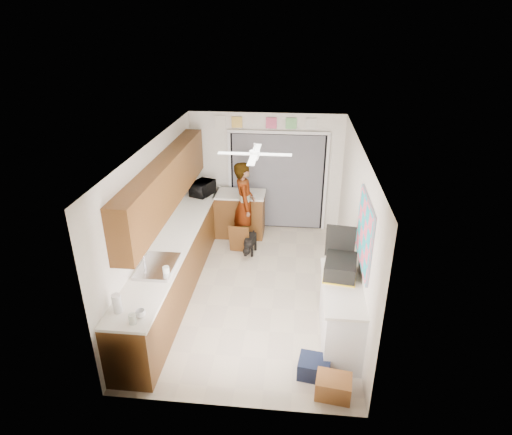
{
  "coord_description": "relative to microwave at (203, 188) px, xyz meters",
  "views": [
    {
      "loc": [
        0.66,
        -6.13,
        4.2
      ],
      "look_at": [
        0.0,
        0.4,
        1.15
      ],
      "focal_mm": 30.0,
      "sensor_mm": 36.0,
      "label": 1
    }
  ],
  "objects": [
    {
      "name": "wall_front",
      "position": [
        1.24,
        -4.34,
        0.17
      ],
      "size": [
        3.2,
        0.0,
        3.2
      ],
      "primitive_type": "plane",
      "rotation": [
        -1.57,
        0.0,
        0.0
      ],
      "color": "white",
      "rests_on": "ground"
    },
    {
      "name": "door_trim_left",
      "position": [
        0.47,
        0.6,
        -0.03
      ],
      "size": [
        0.06,
        0.04,
        2.1
      ],
      "primitive_type": "cube",
      "color": "white",
      "rests_on": "wall_back"
    },
    {
      "name": "left_base_cabinets",
      "position": [
        -0.06,
        -1.84,
        -0.63
      ],
      "size": [
        0.6,
        4.8,
        0.9
      ],
      "primitive_type": "cube",
      "color": "brown",
      "rests_on": "floor"
    },
    {
      "name": "door_trim_head",
      "position": [
        1.49,
        0.6,
        1.04
      ],
      "size": [
        2.1,
        0.04,
        0.06
      ],
      "primitive_type": "cube",
      "color": "white",
      "rests_on": "wall_back"
    },
    {
      "name": "header_frame_4",
      "position": [
        2.14,
        0.63,
        1.22
      ],
      "size": [
        0.22,
        0.02,
        0.22
      ],
      "primitive_type": "cube",
      "color": "silver",
      "rests_on": "wall_back"
    },
    {
      "name": "suitcase_lid",
      "position": [
        2.56,
        -2.48,
        0.23
      ],
      "size": [
        0.42,
        0.09,
        0.5
      ],
      "primitive_type": "cube",
      "rotation": [
        0.0,
        0.0,
        -0.14
      ],
      "color": "black",
      "rests_on": "suitcase"
    },
    {
      "name": "right_counter_top",
      "position": [
        2.58,
        -3.04,
        -0.16
      ],
      "size": [
        0.54,
        1.44,
        0.04
      ],
      "primitive_type": "cube",
      "color": "white",
      "rests_on": "right_counter_base"
    },
    {
      "name": "header_frame_0",
      "position": [
        0.64,
        0.63,
        1.22
      ],
      "size": [
        0.22,
        0.02,
        0.22
      ],
      "primitive_type": "cube",
      "color": "#E7BE4D",
      "rests_on": "wall_back"
    },
    {
      "name": "ceiling",
      "position": [
        1.24,
        -1.84,
        1.42
      ],
      "size": [
        5.0,
        5.0,
        0.0
      ],
      "primitive_type": "plane",
      "rotation": [
        3.14,
        0.0,
        0.0
      ],
      "color": "white",
      "rests_on": "ground"
    },
    {
      "name": "suitcase_rim",
      "position": [
        2.56,
        -2.77,
        -0.13
      ],
      "size": [
        0.52,
        0.64,
        0.02
      ],
      "primitive_type": "cube",
      "rotation": [
        0.0,
        0.0,
        -0.14
      ],
      "color": "yellow",
      "rests_on": "suitcase"
    },
    {
      "name": "upper_cabinets",
      "position": [
        -0.2,
        -1.64,
        0.72
      ],
      "size": [
        0.32,
        4.0,
        0.8
      ],
      "primitive_type": "cube",
      "color": "brown",
      "rests_on": "wall_left"
    },
    {
      "name": "right_counter_base",
      "position": [
        2.59,
        -3.04,
        -0.63
      ],
      "size": [
        0.5,
        1.4,
        0.9
      ],
      "primitive_type": "cube",
      "color": "white",
      "rests_on": "floor"
    },
    {
      "name": "dog",
      "position": [
        1.05,
        -0.64,
        -0.87
      ],
      "size": [
        0.3,
        0.56,
        0.42
      ],
      "primitive_type": "cube",
      "rotation": [
        0.0,
        0.0,
        -0.15
      ],
      "color": "black",
      "rests_on": "floor"
    },
    {
      "name": "curtain_panel",
      "position": [
        1.49,
        0.59,
        -0.03
      ],
      "size": [
        1.9,
        0.03,
        2.05
      ],
      "primitive_type": "cube",
      "color": "slate",
      "rests_on": "wall_back"
    },
    {
      "name": "peninsula_base",
      "position": [
        0.74,
        0.16,
        -0.63
      ],
      "size": [
        1.0,
        0.6,
        0.9
      ],
      "primitive_type": "cube",
      "color": "brown",
      "rests_on": "floor"
    },
    {
      "name": "abstract_painting",
      "position": [
        2.82,
        -2.84,
        0.57
      ],
      "size": [
        0.03,
        1.15,
        0.95
      ],
      "primitive_type": "cube",
      "color": "#F45A7A",
      "rests_on": "wall_right"
    },
    {
      "name": "wall_right",
      "position": [
        2.84,
        -1.84,
        0.17
      ],
      "size": [
        0.0,
        5.0,
        5.0
      ],
      "primitive_type": "plane",
      "rotation": [
        1.57,
        0.0,
        -1.57
      ],
      "color": "white",
      "rests_on": "ground"
    },
    {
      "name": "faucet",
      "position": [
        -0.24,
        -2.84,
        -0.03
      ],
      "size": [
        0.03,
        0.03,
        0.22
      ],
      "primitive_type": "cylinder",
      "color": "silver",
      "rests_on": "left_countertop"
    },
    {
      "name": "wall_back",
      "position": [
        1.24,
        0.66,
        0.17
      ],
      "size": [
        3.2,
        0.0,
        3.2
      ],
      "primitive_type": "plane",
      "rotation": [
        1.57,
        0.0,
        0.0
      ],
      "color": "white",
      "rests_on": "ground"
    },
    {
      "name": "floor",
      "position": [
        1.24,
        -1.84,
        -1.08
      ],
      "size": [
        5.0,
        5.0,
        0.0
      ],
      "primitive_type": "plane",
      "color": "#B9AA95",
      "rests_on": "ground"
    },
    {
      "name": "header_frame_2",
      "position": [
        1.34,
        0.63,
        1.22
      ],
      "size": [
        0.22,
        0.02,
        0.22
      ],
      "primitive_type": "cube",
      "color": "#D24F74",
      "rests_on": "wall_back"
    },
    {
      "name": "ceiling_fan",
      "position": [
        1.24,
        -1.64,
        1.24
      ],
      "size": [
        1.14,
        1.14,
        0.24
      ],
      "primitive_type": "cube",
      "color": "white",
      "rests_on": "ceiling"
    },
    {
      "name": "cup",
      "position": [
        0.1,
        -3.97,
        -0.09
      ],
      "size": [
        0.13,
        0.13,
        0.1
      ],
      "primitive_type": "imported",
      "rotation": [
        0.0,
        0.0,
        0.03
      ],
      "color": "white",
      "rests_on": "left_countertop"
    },
    {
      "name": "peninsula_top",
      "position": [
        0.74,
        0.16,
        -0.16
      ],
      "size": [
        1.04,
        0.64,
        0.04
      ],
      "primitive_type": "cube",
      "color": "white",
      "rests_on": "peninsula_base"
    },
    {
      "name": "left_countertop",
      "position": [
        -0.05,
        -1.84,
        -0.16
      ],
      "size": [
        0.62,
        4.8,
        0.04
      ],
      "primitive_type": "cube",
      "color": "white",
      "rests_on": "left_base_cabinets"
    },
    {
      "name": "cardboard_box",
      "position": [
        2.45,
        -4.04,
        -0.95
      ],
      "size": [
        0.47,
        0.37,
        0.27
      ],
      "primitive_type": "cube",
      "rotation": [
        0.0,
        0.0,
        -0.13
      ],
      "color": "#9C5D31",
      "rests_on": "floor"
    },
    {
      "name": "cabinet_door_panel",
      "position": [
        0.83,
        -0.67,
        -0.78
      ],
      "size": [
        0.42,
        0.19,
        0.6
      ],
      "primitive_type": "cube",
      "rotation": [
        0.21,
        0.0,
        -0.09
      ],
      "color": "brown",
      "rests_on": "floor"
    },
    {
      "name": "jar_a",
      "position": [
        0.14,
        -3.03,
        -0.07
      ],
      "size": [
        0.12,
        0.12,
        0.13
      ],
      "primitive_type": "cylinder",
      "rotation": [
        0.0,
        0.0,
        0.36
      ],
      "color": "silver",
      "rests_on": "left_countertop"
    },
    {
      "name": "suitcase",
      "position": [
        2.56,
        -2.77,
        -0.02
      ],
      "size": [
        0.5,
        0.62,
        0.24
      ],
      "primitive_type": "cube",
      "rotation": [
        0.0,
        0.0,
        -0.14
      ],
      "color": "black",
      "rests_on": "right_counter_top"
    },
    {
      "name": "wall_left",
      "position": [
        -0.36,
        -1.84,
        0.17
      ],
      "size": [
        0.0,
        5.0,
        5.0
      ],
      "primitive_type": "plane",
      "rotation": [
        1.57,
        0.0,
        1.57
      ],
      "color": "white",
      "rests_on": "ground"
    },
    {
      "name": "jar_b",
      "position": [
        0.05,
        -4.09,
        -0.08
      ],
      "size": [
        0.11,
        0.11,
        0.13
      ],
      "primitive_type": "cylinder",
      "rotation": [
        0.0,
        0.0,
        0.37
      ],
      "color": "silver",
      "rests_on": "left_countertop"
    },
    {
      "name": "microwave",
      "position": [
        0.0,
        0.0,
        0.0
      ],
      "size": [
        0.5,
        0.6,
        0.28
      ],
      "primitive_type": "imported",
      "rotation": [
        0.0,
        0.0,
        1.22
      ],
      "color": "black",
      "rests_on": "left_countertop"
    },
    {
      "name": "back_opening_recess",
      "position": [
        1.49,
        0.63,
        -0.03
      ],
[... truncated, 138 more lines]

